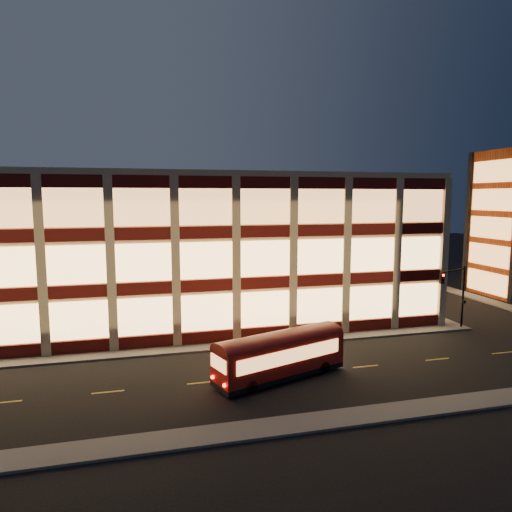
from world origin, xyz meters
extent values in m
plane|color=black|center=(0.00, 0.00, 0.00)|extent=(200.00, 200.00, 0.00)
cube|color=#514F4C|center=(-3.00, 1.00, 0.07)|extent=(54.00, 2.00, 0.15)
cube|color=#514F4C|center=(23.00, 17.00, 0.07)|extent=(2.00, 30.00, 0.15)
cube|color=#514F4C|center=(34.00, 17.00, 0.07)|extent=(2.00, 30.00, 0.15)
cube|color=#514F4C|center=(0.00, -13.00, 0.07)|extent=(100.00, 2.00, 0.15)
cube|color=tan|center=(-3.00, 17.00, 7.00)|extent=(50.00, 30.00, 14.00)
cube|color=tan|center=(-3.00, 17.00, 14.25)|extent=(50.40, 30.40, 0.50)
cube|color=#470C0A|center=(-3.00, 1.88, 0.65)|extent=(50.10, 0.25, 1.00)
cube|color=#FFBF6B|center=(-3.00, 1.90, 2.75)|extent=(49.00, 0.20, 3.00)
cube|color=#470C0A|center=(22.12, 17.00, 0.65)|extent=(0.25, 30.10, 1.00)
cube|color=#FFBF6B|center=(22.10, 17.00, 2.75)|extent=(0.20, 29.00, 3.00)
cube|color=#470C0A|center=(-3.00, 1.88, 5.05)|extent=(50.10, 0.25, 1.00)
cube|color=#FFBF6B|center=(-3.00, 1.90, 7.15)|extent=(49.00, 0.20, 3.00)
cube|color=#470C0A|center=(22.12, 17.00, 5.05)|extent=(0.25, 30.10, 1.00)
cube|color=#FFBF6B|center=(22.10, 17.00, 7.15)|extent=(0.20, 29.00, 3.00)
cube|color=#470C0A|center=(-3.00, 1.88, 9.45)|extent=(50.10, 0.25, 1.00)
cube|color=#FFBF6B|center=(-3.00, 1.90, 11.55)|extent=(49.00, 0.20, 3.00)
cube|color=#470C0A|center=(22.12, 17.00, 9.45)|extent=(0.25, 30.10, 1.00)
cube|color=#FFBF6B|center=(22.10, 17.00, 11.55)|extent=(0.20, 29.00, 3.00)
cube|color=black|center=(36.00, 16.00, 9.00)|extent=(0.60, 0.60, 18.00)
cube|color=#FFA959|center=(35.92, 12.00, 1.80)|extent=(0.16, 6.60, 2.60)
cube|color=#FFA959|center=(35.92, 12.00, 5.20)|extent=(0.16, 6.60, 2.60)
cube|color=#FFA959|center=(35.92, 12.00, 8.60)|extent=(0.16, 6.60, 2.60)
cube|color=#FFA959|center=(35.92, 12.00, 12.00)|extent=(0.16, 6.60, 2.60)
cube|color=#FFA959|center=(35.92, 12.00, 15.40)|extent=(0.16, 6.60, 2.60)
cylinder|color=black|center=(23.50, 0.80, 3.00)|extent=(0.18, 0.18, 6.00)
cylinder|color=black|center=(21.75, 0.05, 5.70)|extent=(3.56, 1.63, 0.14)
cube|color=black|center=(20.00, -0.70, 5.20)|extent=(0.32, 0.32, 0.95)
sphere|color=#FF0C05|center=(20.00, -0.88, 5.50)|extent=(0.20, 0.20, 0.20)
cube|color=black|center=(23.50, 0.60, 2.60)|extent=(0.25, 0.18, 0.28)
cube|color=#900E07|center=(3.30, -6.44, 1.62)|extent=(9.78, 5.39, 2.19)
cube|color=black|center=(3.30, -6.44, 0.33)|extent=(9.78, 5.39, 0.33)
cylinder|color=black|center=(0.77, -8.43, 0.43)|extent=(0.90, 0.55, 0.86)
cylinder|color=black|center=(0.08, -6.45, 0.43)|extent=(0.90, 0.55, 0.86)
cylinder|color=black|center=(6.53, -6.42, 0.43)|extent=(0.90, 0.55, 0.86)
cylinder|color=black|center=(5.84, -4.44, 0.43)|extent=(0.90, 0.55, 0.86)
cube|color=#FFA959|center=(3.71, -7.59, 1.91)|extent=(7.94, 2.82, 0.95)
cube|color=#FFA959|center=(2.90, -5.28, 1.91)|extent=(7.94, 2.82, 0.95)
camera|label=1|loc=(-5.65, -35.07, 12.31)|focal=32.00mm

